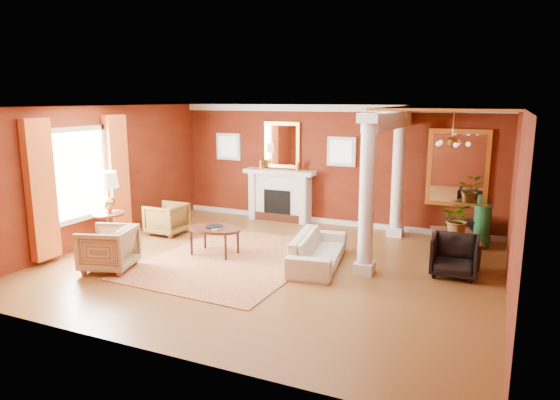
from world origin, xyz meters
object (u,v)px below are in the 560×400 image
at_px(sofa, 318,245).
at_px(armchair_leopard, 166,217).
at_px(dining_table, 456,240).
at_px(armchair_stripe, 108,246).
at_px(coffee_table, 215,230).
at_px(side_table, 108,197).

xyz_separation_m(sofa, armchair_leopard, (-3.89, 0.63, 0.00)).
xyz_separation_m(sofa, dining_table, (2.30, 1.38, -0.01)).
height_order(armchair_stripe, dining_table, armchair_stripe).
xyz_separation_m(sofa, coffee_table, (-2.08, -0.24, 0.12)).
xyz_separation_m(sofa, armchair_stripe, (-3.36, -1.79, 0.05)).
xyz_separation_m(armchair_leopard, armchair_stripe, (0.53, -2.42, 0.04)).
relative_size(sofa, dining_table, 1.46).
bearing_deg(armchair_stripe, side_table, -155.28).
distance_m(armchair_stripe, coffee_table, 2.01).
distance_m(sofa, armchair_stripe, 3.80).
relative_size(armchair_leopard, side_table, 0.50).
bearing_deg(dining_table, armchair_stripe, 104.01).
distance_m(armchair_leopard, armchair_stripe, 2.48).
relative_size(sofa, armchair_stripe, 2.29).
bearing_deg(coffee_table, side_table, -167.81).
relative_size(armchair_stripe, coffee_table, 0.79).
bearing_deg(side_table, armchair_stripe, -48.59).
relative_size(sofa, coffee_table, 1.82).
height_order(sofa, dining_table, sofa).
distance_m(side_table, dining_table, 6.96).
relative_size(sofa, side_table, 1.26).
bearing_deg(sofa, coffee_table, 87.78).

